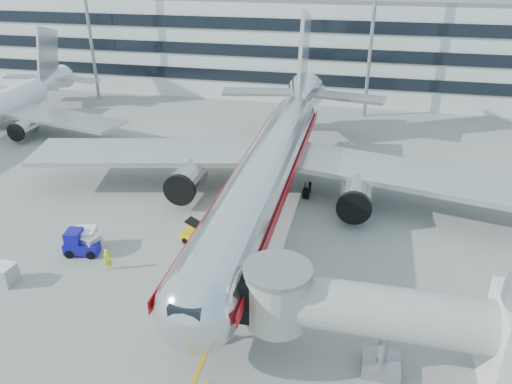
% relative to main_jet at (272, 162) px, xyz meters
% --- Properties ---
extents(ground, '(180.00, 180.00, 0.00)m').
position_rel_main_jet_xyz_m(ground, '(0.00, -11.72, -4.23)').
color(ground, gray).
rests_on(ground, ground).
extents(lead_in_line, '(0.25, 70.00, 0.01)m').
position_rel_main_jet_xyz_m(lead_in_line, '(0.00, -1.72, -4.23)').
color(lead_in_line, '#DAA40B').
rests_on(lead_in_line, ground).
extents(main_jet, '(50.95, 48.70, 16.06)m').
position_rel_main_jet_xyz_m(main_jet, '(0.00, 0.00, 0.00)').
color(main_jet, silver).
rests_on(main_jet, ground).
extents(jet_bridge, '(17.80, 4.50, 7.00)m').
position_rel_main_jet_xyz_m(jet_bridge, '(12.18, -19.72, -0.36)').
color(jet_bridge, silver).
rests_on(jet_bridge, ground).
extents(terminal, '(150.00, 24.25, 15.60)m').
position_rel_main_jet_xyz_m(terminal, '(0.00, 46.23, 3.57)').
color(terminal, silver).
rests_on(terminal, ground).
extents(light_mast_west, '(2.40, 1.20, 25.45)m').
position_rel_main_jet_xyz_m(light_mast_west, '(-35.00, 30.28, 10.64)').
color(light_mast_west, gray).
rests_on(light_mast_west, ground).
extents(light_mast_centre, '(2.40, 1.20, 25.45)m').
position_rel_main_jet_xyz_m(light_mast_centre, '(8.00, 30.28, 10.64)').
color(light_mast_centre, gray).
rests_on(light_mast_centre, ground).
extents(belt_loader, '(4.41, 2.37, 2.06)m').
position_rel_main_jet_xyz_m(belt_loader, '(-4.00, -8.79, -3.65)').
color(belt_loader, '#E7BA09').
rests_on(belt_loader, ground).
extents(baggage_tug, '(2.98, 2.14, 2.08)m').
position_rel_main_jet_xyz_m(baggage_tug, '(-13.36, -12.37, -3.33)').
color(baggage_tug, '#100C8D').
rests_on(baggage_tug, ground).
extents(cargo_container_left, '(2.08, 2.08, 1.78)m').
position_rel_main_jet_xyz_m(cargo_container_left, '(-13.31, -11.57, -3.34)').
color(cargo_container_left, '#BABDC2').
rests_on(cargo_container_left, ground).
extents(cargo_container_right, '(1.78, 1.78, 1.53)m').
position_rel_main_jet_xyz_m(cargo_container_right, '(-12.67, -12.00, -3.46)').
color(cargo_container_right, '#BABDC2').
rests_on(cargo_container_right, ground).
extents(cargo_container_front, '(1.50, 1.50, 1.53)m').
position_rel_main_jet_xyz_m(cargo_container_front, '(-16.69, -17.25, -3.47)').
color(cargo_container_front, '#BABDC2').
rests_on(cargo_container_front, ground).
extents(ramp_worker, '(0.77, 0.75, 1.79)m').
position_rel_main_jet_xyz_m(ramp_worker, '(-10.10, -13.93, -3.34)').
color(ramp_worker, '#CAEF19').
rests_on(ramp_worker, ground).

